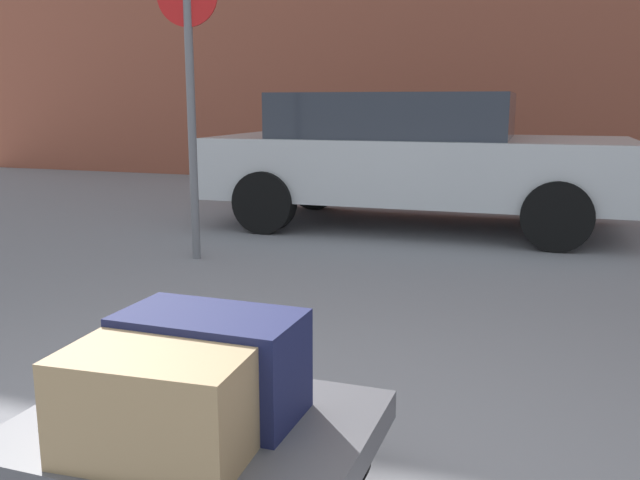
{
  "coord_description": "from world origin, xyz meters",
  "views": [
    {
      "loc": [
        1.04,
        -1.75,
        1.32
      ],
      "look_at": [
        0.0,
        1.2,
        0.69
      ],
      "focal_mm": 38.18,
      "sensor_mm": 36.0,
      "label": 1
    }
  ],
  "objects_px": {
    "luggage_cart": "(195,441)",
    "duffel_bag_tan_center": "(156,405)",
    "no_parking_sign": "(190,81)",
    "parked_car": "(412,156)",
    "duffel_bag_navy_stacked_top": "(211,364)"
  },
  "relations": [
    {
      "from": "luggage_cart",
      "to": "duffel_bag_tan_center",
      "type": "height_order",
      "value": "duffel_bag_tan_center"
    },
    {
      "from": "luggage_cart",
      "to": "duffel_bag_tan_center",
      "type": "relative_size",
      "value": 2.1
    },
    {
      "from": "no_parking_sign",
      "to": "duffel_bag_tan_center",
      "type": "bearing_deg",
      "value": -61.9
    },
    {
      "from": "luggage_cart",
      "to": "parked_car",
      "type": "distance_m",
      "value": 5.5
    },
    {
      "from": "parked_car",
      "to": "no_parking_sign",
      "type": "relative_size",
      "value": 1.8
    },
    {
      "from": "duffel_bag_tan_center",
      "to": "duffel_bag_navy_stacked_top",
      "type": "xyz_separation_m",
      "value": [
        0.01,
        0.3,
        0.01
      ]
    },
    {
      "from": "duffel_bag_tan_center",
      "to": "duffel_bag_navy_stacked_top",
      "type": "height_order",
      "value": "duffel_bag_navy_stacked_top"
    },
    {
      "from": "luggage_cart",
      "to": "parked_car",
      "type": "height_order",
      "value": "parked_car"
    },
    {
      "from": "duffel_bag_navy_stacked_top",
      "to": "parked_car",
      "type": "bearing_deg",
      "value": 95.46
    },
    {
      "from": "duffel_bag_tan_center",
      "to": "no_parking_sign",
      "type": "xyz_separation_m",
      "value": [
        -1.89,
        3.53,
        1.0
      ]
    },
    {
      "from": "luggage_cart",
      "to": "duffel_bag_tan_center",
      "type": "bearing_deg",
      "value": -86.02
    },
    {
      "from": "duffel_bag_tan_center",
      "to": "duffel_bag_navy_stacked_top",
      "type": "relative_size",
      "value": 0.92
    },
    {
      "from": "duffel_bag_navy_stacked_top",
      "to": "no_parking_sign",
      "type": "height_order",
      "value": "no_parking_sign"
    },
    {
      "from": "luggage_cart",
      "to": "no_parking_sign",
      "type": "distance_m",
      "value": 3.99
    },
    {
      "from": "luggage_cart",
      "to": "parked_car",
      "type": "relative_size",
      "value": 0.25
    }
  ]
}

